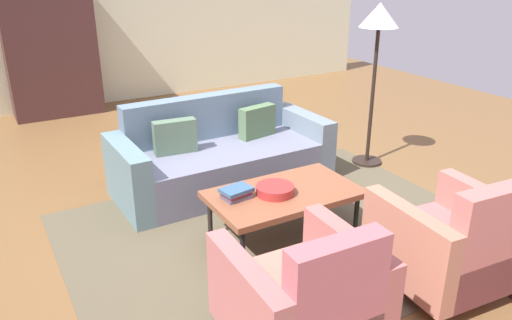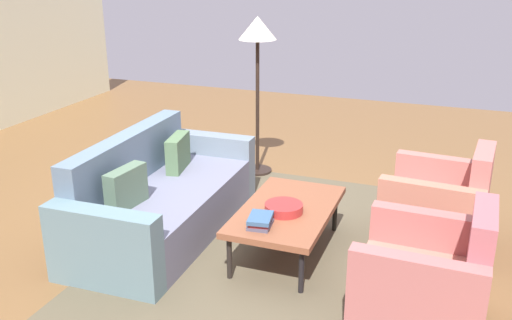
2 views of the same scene
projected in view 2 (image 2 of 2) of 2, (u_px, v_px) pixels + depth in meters
ground_plane at (202, 238)px, 4.93m from camera, size 11.05×11.05×0.00m
area_rug at (280, 251)px, 4.71m from camera, size 3.40×2.60×0.01m
couch at (158, 200)px, 4.99m from camera, size 2.12×0.94×0.86m
coffee_table at (287, 212)px, 4.57m from camera, size 1.20×0.70×0.40m
armchair_left at (431, 279)px, 3.66m from camera, size 0.82×0.82×0.88m
armchair_right at (443, 207)px, 4.72m from camera, size 0.86×0.86×0.88m
fruit_bowl at (284, 208)px, 4.47m from camera, size 0.30×0.30×0.07m
book_stack at (260, 221)px, 4.24m from camera, size 0.26×0.20×0.08m
floor_lamp at (258, 43)px, 5.97m from camera, size 0.40×0.40×1.72m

